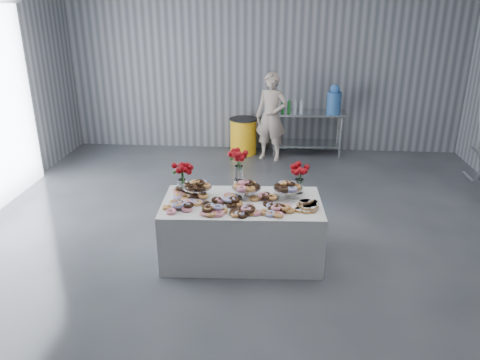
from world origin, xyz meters
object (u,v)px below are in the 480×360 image
Objects in this scene: display_table at (242,230)px; prep_table at (307,125)px; person at (271,117)px; trash_barrel at (243,136)px; water_jug at (334,100)px.

display_table is 4.25m from prep_table.
person is at bearing 85.77° from display_table.
display_table is 2.58× the size of trash_barrel.
person reaches higher than trash_barrel.
prep_table is 2.71× the size of water_jug.
display_table is 4.45m from water_jug.
prep_table reaches higher than display_table.
person reaches higher than display_table.
display_table is 3.86m from person.
display_table is 1.11× the size of person.
water_jug is 0.32× the size of person.
display_table is 4.13m from trash_barrel.
prep_table is 0.81m from person.
trash_barrel is (-1.78, 0.00, -0.78)m from water_jug.
prep_table is at bearing 76.36° from display_table.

